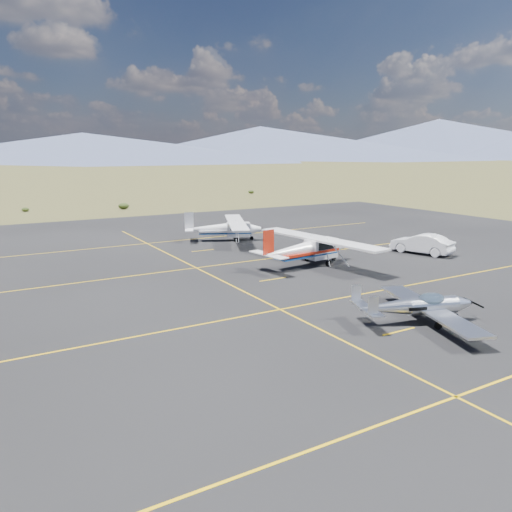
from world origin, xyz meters
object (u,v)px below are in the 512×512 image
object	(u,v)px
aircraft_low_wing	(419,306)
aircraft_cessna	(307,248)
sedan	(422,244)
aircraft_plain	(225,228)

from	to	relation	value
aircraft_low_wing	aircraft_cessna	size ratio (longest dim) A/B	0.68
aircraft_cessna	aircraft_low_wing	bearing A→B (deg)	-108.52
aircraft_cessna	sedan	world-z (taller)	aircraft_cessna
aircraft_cessna	aircraft_plain	distance (m)	12.23
aircraft_low_wing	sedan	size ratio (longest dim) A/B	1.64
aircraft_plain	sedan	distance (m)	17.36
sedan	aircraft_plain	bearing A→B (deg)	-67.82
aircraft_plain	aircraft_cessna	bearing A→B (deg)	-64.24
aircraft_cessna	aircraft_plain	bearing A→B (deg)	85.23
sedan	aircraft_low_wing	bearing A→B (deg)	23.76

